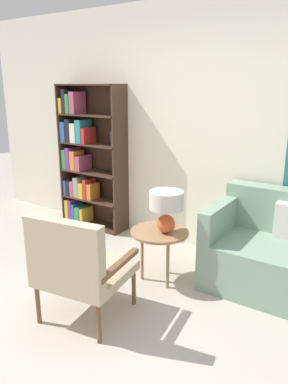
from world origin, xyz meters
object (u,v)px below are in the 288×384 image
object	(u,v)px
table_lamp	(166,206)
side_table	(159,236)
armchair	(77,264)
bookshelf	(86,159)

from	to	relation	value
table_lamp	side_table	bearing A→B (deg)	177.38
side_table	table_lamp	size ratio (longest dim) A/B	1.38
armchair	table_lamp	world-z (taller)	same
armchair	bookshelf	bearing A→B (deg)	130.13
bookshelf	armchair	xyz separation A→B (m)	(1.42, -1.68, -0.38)
armchair	side_table	world-z (taller)	armchair
armchair	table_lamp	xyz separation A→B (m)	(0.25, 0.91, 0.27)
bookshelf	side_table	distance (m)	1.82
side_table	table_lamp	world-z (taller)	table_lamp
bookshelf	table_lamp	xyz separation A→B (m)	(1.67, -0.77, -0.12)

